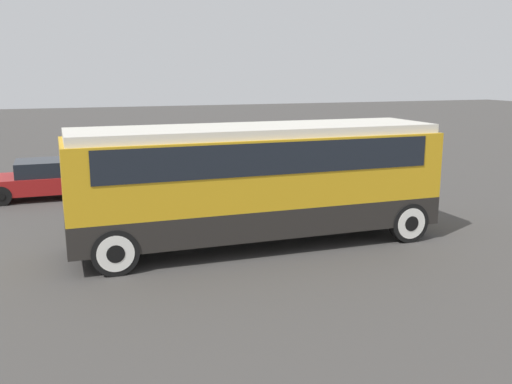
% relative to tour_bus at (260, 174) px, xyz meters
% --- Properties ---
extents(ground_plane, '(120.00, 120.00, 0.00)m').
position_rel_tour_bus_xyz_m(ground_plane, '(-0.10, 0.00, -1.82)').
color(ground_plane, '#423F3D').
extents(tour_bus, '(9.24, 2.55, 3.02)m').
position_rel_tour_bus_xyz_m(tour_bus, '(0.00, 0.00, 0.00)').
color(tour_bus, black).
rests_on(tour_bus, ground_plane).
extents(parked_car_near, '(4.22, 1.95, 1.40)m').
position_rel_tour_bus_xyz_m(parked_car_near, '(0.31, 7.76, -1.10)').
color(parked_car_near, '#2D5638').
rests_on(parked_car_near, ground_plane).
extents(parked_car_mid, '(4.60, 1.95, 1.47)m').
position_rel_tour_bus_xyz_m(parked_car_mid, '(2.25, 5.50, -1.09)').
color(parked_car_mid, black).
rests_on(parked_car_mid, ground_plane).
extents(parked_car_far, '(4.43, 1.95, 1.32)m').
position_rel_tour_bus_xyz_m(parked_car_far, '(-4.85, 7.65, -1.15)').
color(parked_car_far, maroon).
rests_on(parked_car_far, ground_plane).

